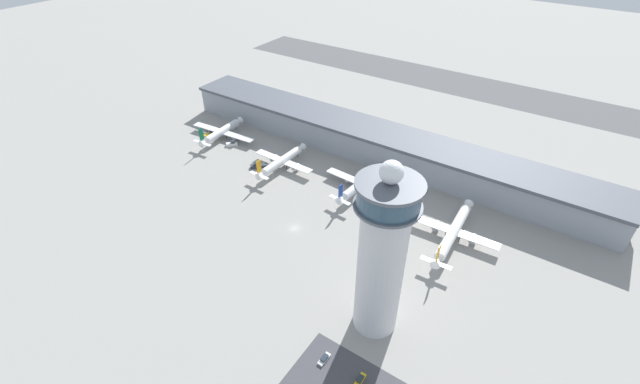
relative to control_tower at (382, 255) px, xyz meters
The scene contains 13 objects.
ground_plane 62.33m from the control_tower, 155.34° to the left, with size 1000.00×1000.00×0.00m, color gray.
terminal_building 107.50m from the control_tower, 118.14° to the left, with size 229.91×25.00×15.81m.
runway_strip 222.56m from the control_tower, 103.00° to the left, with size 344.86×44.00×0.01m, color #515154.
control_tower is the anchor object (origin of this frame).
airplane_gate_alpha 146.22m from the control_tower, 154.29° to the left, with size 41.11×33.69×12.91m.
airplane_gate_bravo 103.42m from the control_tower, 145.50° to the left, with size 34.08×35.53×12.54m.
airplane_gate_charlie 77.88m from the control_tower, 122.95° to the left, with size 39.16×35.47×12.30m.
airplane_gate_delta 59.24m from the control_tower, 82.24° to the left, with size 36.08×43.54×13.01m.
service_truck_catering 136.32m from the control_tower, 153.66° to the left, with size 6.10×5.99×2.87m.
service_truck_fuel 109.47m from the control_tower, 151.59° to the left, with size 7.75×7.55×2.91m.
service_truck_baggage 152.59m from the control_tower, 156.13° to the left, with size 5.90×8.12×2.65m.
car_silver_sedan 36.68m from the control_tower, 105.54° to the right, with size 1.88×4.84×1.36m.
car_blue_compact 36.63m from the control_tower, 72.57° to the right, with size 1.74×4.56×1.37m.
Camera 1 is at (84.41, -106.25, 117.23)m, focal length 24.00 mm.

